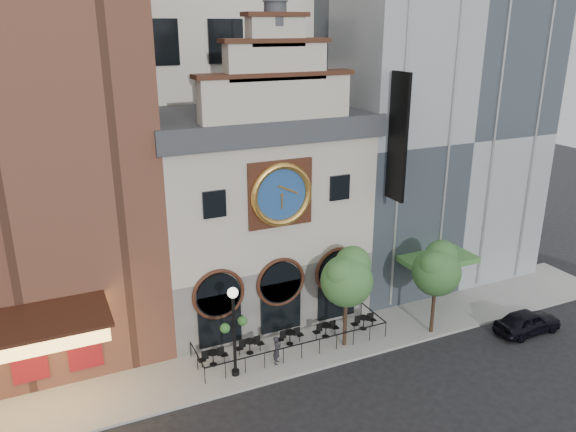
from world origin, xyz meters
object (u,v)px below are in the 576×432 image
(bistro_0, at_px, (213,357))
(car_right, at_px, (528,322))
(bistro_3, at_px, (326,330))
(tree_left, at_px, (347,276))
(lamppost, at_px, (234,322))
(bistro_1, at_px, (250,346))
(bistro_4, at_px, (364,322))
(bistro_2, at_px, (290,337))
(tree_right, at_px, (437,268))
(pedestrian, at_px, (277,350))

(bistro_0, xyz_separation_m, car_right, (17.60, -4.22, 0.09))
(bistro_3, xyz_separation_m, tree_left, (0.60, -1.11, 3.66))
(lamppost, height_order, tree_left, tree_left)
(bistro_1, relative_size, lamppost, 0.32)
(bistro_4, distance_m, car_right, 9.47)
(tree_left, bearing_deg, bistro_2, 155.53)
(bistro_2, height_order, car_right, car_right)
(bistro_4, relative_size, car_right, 0.38)
(bistro_3, xyz_separation_m, tree_right, (5.87, -1.98, 3.52))
(bistro_2, height_order, lamppost, lamppost)
(bistro_4, bearing_deg, tree_left, -151.72)
(bistro_0, relative_size, pedestrian, 1.01)
(bistro_0, distance_m, car_right, 18.10)
(bistro_1, height_order, bistro_3, same)
(bistro_0, bearing_deg, car_right, -13.49)
(car_right, height_order, lamppost, lamppost)
(pedestrian, xyz_separation_m, tree_right, (9.44, -0.74, 3.20))
(bistro_3, distance_m, pedestrian, 3.80)
(bistro_1, distance_m, bistro_3, 4.52)
(bistro_0, bearing_deg, tree_left, -8.77)
(lamppost, bearing_deg, tree_left, -15.74)
(bistro_3, height_order, tree_right, tree_right)
(car_right, bearing_deg, bistro_0, 76.48)
(car_right, xyz_separation_m, tree_right, (-5.09, 2.23, 3.43))
(pedestrian, relative_size, tree_right, 0.29)
(car_right, distance_m, lamppost, 17.27)
(bistro_2, distance_m, tree_left, 4.77)
(bistro_1, distance_m, car_right, 16.10)
(bistro_0, xyz_separation_m, bistro_3, (6.65, -0.00, 0.00))
(bistro_0, bearing_deg, bistro_4, -0.93)
(lamppost, xyz_separation_m, tree_left, (6.48, 0.17, 1.11))
(bistro_0, height_order, car_right, car_right)
(bistro_4, xyz_separation_m, pedestrian, (-5.98, -1.10, 0.32))
(car_right, relative_size, pedestrian, 2.64)
(bistro_0, xyz_separation_m, lamppost, (0.77, -1.29, 2.55))
(bistro_1, height_order, tree_left, tree_left)
(bistro_4, relative_size, lamppost, 0.32)
(bistro_3, distance_m, car_right, 11.74)
(car_right, bearing_deg, tree_right, 66.26)
(pedestrian, relative_size, lamppost, 0.32)
(bistro_2, bearing_deg, tree_left, -24.47)
(bistro_0, distance_m, bistro_4, 9.05)
(bistro_1, xyz_separation_m, car_right, (15.47, -4.46, 0.09))
(bistro_1, bearing_deg, bistro_4, -3.16)
(bistro_0, xyz_separation_m, tree_left, (7.25, -1.12, 3.66))
(bistro_0, height_order, tree_right, tree_right)
(car_right, bearing_deg, tree_left, 73.28)
(car_right, relative_size, tree_left, 0.74)
(pedestrian, bearing_deg, bistro_4, -44.45)
(pedestrian, bearing_deg, tree_right, -59.37)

